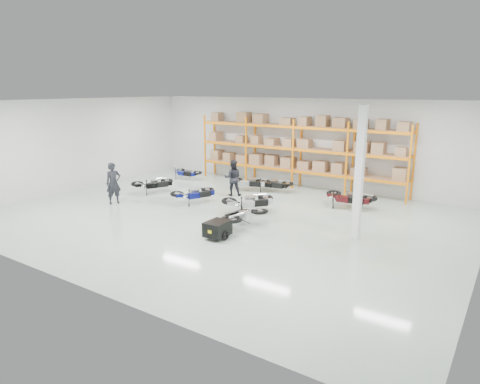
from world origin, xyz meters
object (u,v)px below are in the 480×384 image
Objects in this scene: trailer at (217,229)px; person_back at (233,178)px; moto_back_a at (186,171)px; person_left at (113,183)px; moto_blue_centre at (195,191)px; moto_silver_left at (250,198)px; moto_back_c at (273,181)px; moto_back_b at (250,180)px; moto_touring_right at (243,212)px; moto_back_d at (350,195)px; moto_black_far_left at (154,181)px.

trailer is 0.84× the size of person_back.
trailer is 0.92× the size of moto_back_a.
trailer is 6.63m from person_left.
moto_blue_centre is at bearing 138.15° from trailer.
moto_silver_left is 3.80m from moto_back_c.
moto_silver_left is at bearing -165.12° from moto_back_b.
moto_back_c is at bearing -17.10° from person_left.
moto_back_b is (-2.86, 4.95, -0.01)m from moto_touring_right.
moto_back_a is 0.82× the size of moto_back_d.
person_left is (0.05, -2.49, 0.37)m from moto_black_far_left.
moto_back_d is (3.21, 2.92, -0.01)m from moto_silver_left.
moto_back_b is 1.17m from moto_back_c.
moto_black_far_left is at bearing 116.80° from moto_back_c.
trailer is at bearing -130.74° from moto_back_a.
moto_blue_centre reaches higher than moto_back_a.
person_left is (-5.73, -2.16, 0.33)m from moto_silver_left.
moto_silver_left is at bearing 105.51° from person_back.
trailer is at bearing 164.06° from moto_blue_centre.
person_left is at bearing -169.81° from moto_back_a.
moto_back_c is (1.10, 0.41, -0.01)m from moto_back_b.
moto_back_a is (-0.71, 3.28, -0.07)m from moto_black_far_left.
person_left reaches higher than moto_blue_centre.
moto_back_a is (-7.28, 5.28, -0.07)m from moto_touring_right.
moto_back_c reaches higher than trailer.
moto_blue_centre is at bearing -32.43° from person_left.
person_back is at bearing 119.04° from trailer.
person_left is (-6.51, -0.48, 0.38)m from moto_touring_right.
person_left reaches higher than moto_back_b.
moto_silver_left reaches higher than moto_back_d.
moto_touring_right reaches higher than trailer.
moto_black_far_left is 1.04× the size of moto_back_b.
moto_back_c is (1.86, 3.77, -0.04)m from moto_blue_centre.
moto_back_a is at bearing -53.38° from person_back.
moto_back_a is at bearing 82.72° from moto_back_c.
person_back is (-5.39, -0.95, 0.27)m from moto_back_d.
moto_back_b is at bearing 128.76° from moto_touring_right.
moto_touring_right is 0.97× the size of person_left.
moto_back_d is at bearing -108.36° from moto_back_c.
trailer is 6.05m from person_back.
moto_back_d is (2.42, 4.60, 0.04)m from moto_touring_right.
trailer is 0.75× the size of moto_back_d.
trailer is 6.66m from moto_back_d.
moto_silver_left is 1.11× the size of moto_back_b.
trailer is 0.78× the size of person_left.
moto_back_a is (-7.28, 6.88, 0.12)m from trailer.
moto_silver_left is (2.83, 0.10, 0.04)m from moto_blue_centre.
moto_silver_left is at bearing -47.20° from person_left.
moto_back_c is (5.52, 0.07, 0.04)m from moto_back_a.
person_back is (-2.19, 1.97, 0.26)m from moto_silver_left.
moto_silver_left is 1.09× the size of moto_touring_right.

